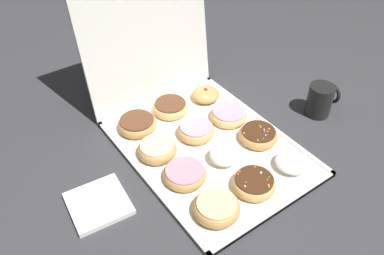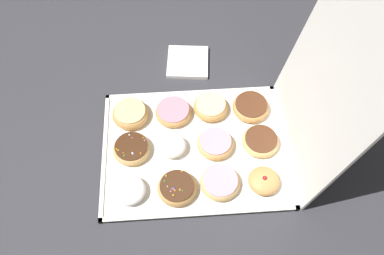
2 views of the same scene
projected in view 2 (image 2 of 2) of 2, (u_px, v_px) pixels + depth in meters
name	position (u px, v px, depth m)	size (l,w,h in m)	color
ground_plane	(195.00, 149.00, 1.20)	(3.00, 3.00, 0.00)	#333338
donut_box	(195.00, 149.00, 1.19)	(0.43, 0.56, 0.01)	white
box_lid_open	(325.00, 88.00, 0.97)	(0.43, 0.57, 0.01)	white
glazed_ring_donut_0	(131.00, 114.00, 1.23)	(0.12, 0.12, 0.04)	tan
sprinkle_donut_1	(132.00, 149.00, 1.16)	(0.11, 0.11, 0.04)	tan
powdered_filled_donut_2	(130.00, 190.00, 1.09)	(0.09, 0.09, 0.04)	white
pink_frosted_donut_3	(173.00, 112.00, 1.24)	(0.12, 0.12, 0.03)	tan
powdered_filled_donut_4	(173.00, 147.00, 1.16)	(0.08, 0.08, 0.05)	white
sprinkle_donut_5	(177.00, 188.00, 1.10)	(0.11, 0.11, 0.04)	tan
glazed_ring_donut_6	(211.00, 107.00, 1.24)	(0.11, 0.11, 0.04)	tan
pink_frosted_donut_7	(215.00, 145.00, 1.17)	(0.11, 0.11, 0.04)	tan
pink_frosted_donut_8	(220.00, 182.00, 1.11)	(0.12, 0.12, 0.03)	#E5B770
chocolate_frosted_donut_9	(251.00, 107.00, 1.24)	(0.12, 0.12, 0.04)	tan
chocolate_frosted_donut_10	(261.00, 141.00, 1.18)	(0.11, 0.11, 0.04)	#E5B770
jelly_filled_donut_11	(264.00, 181.00, 1.11)	(0.09, 0.09, 0.04)	tan
napkin_stack	(187.00, 62.00, 1.37)	(0.14, 0.14, 0.01)	white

